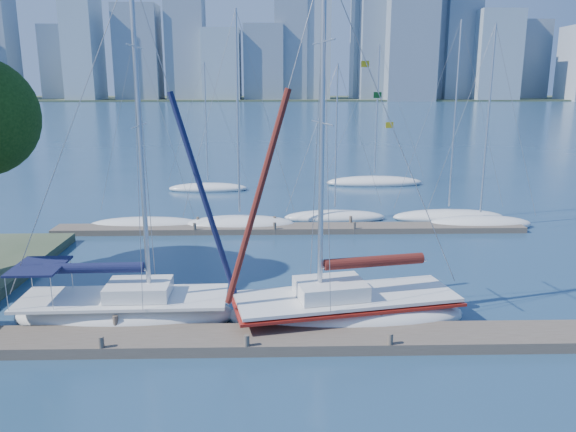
{
  "coord_description": "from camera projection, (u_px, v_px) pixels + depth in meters",
  "views": [
    {
      "loc": [
        0.99,
        -18.81,
        9.29
      ],
      "look_at": [
        1.56,
        4.0,
        3.86
      ],
      "focal_mm": 35.0,
      "sensor_mm": 36.0,
      "label": 1
    }
  ],
  "objects": [
    {
      "name": "bg_boat_4",
      "position": [
        448.0,
        216.0,
        39.05
      ],
      "size": [
        7.83,
        2.41,
        13.59
      ],
      "rotation": [
        0.0,
        0.0,
        0.04
      ],
      "color": "silver",
      "rests_on": "ground"
    },
    {
      "name": "bg_boat_3",
      "position": [
        335.0,
        217.0,
        38.99
      ],
      "size": [
        7.27,
        3.63,
        10.84
      ],
      "rotation": [
        0.0,
        0.0,
        0.25
      ],
      "color": "silver",
      "rests_on": "ground"
    },
    {
      "name": "bg_boat_0",
      "position": [
        147.0,
        224.0,
        36.81
      ],
      "size": [
        7.69,
        5.05,
        12.81
      ],
      "rotation": [
        0.0,
        0.0,
        -0.43
      ],
      "color": "silver",
      "rests_on": "ground"
    },
    {
      "name": "ground",
      "position": [
        248.0,
        345.0,
        20.42
      ],
      "size": [
        700.0,
        700.0,
        0.0
      ],
      "primitive_type": "plane",
      "color": "navy",
      "rests_on": "ground"
    },
    {
      "name": "bg_boat_5",
      "position": [
        480.0,
        223.0,
        36.97
      ],
      "size": [
        7.17,
        3.48,
        13.16
      ],
      "rotation": [
        0.0,
        0.0,
        -0.19
      ],
      "color": "silver",
      "rests_on": "ground"
    },
    {
      "name": "skyline",
      "position": [
        311.0,
        30.0,
        294.74
      ],
      "size": [
        502.77,
        51.31,
        106.65
      ],
      "color": "#7C92A1",
      "rests_on": "ground"
    },
    {
      "name": "bg_boat_7",
      "position": [
        374.0,
        182.0,
        52.34
      ],
      "size": [
        9.21,
        5.63,
        12.94
      ],
      "rotation": [
        0.0,
        0.0,
        -0.39
      ],
      "color": "silver",
      "rests_on": "ground"
    },
    {
      "name": "far_dock",
      "position": [
        290.0,
        228.0,
        35.99
      ],
      "size": [
        30.0,
        1.8,
        0.36
      ],
      "primitive_type": "cube",
      "color": "#51473B",
      "rests_on": "ground"
    },
    {
      "name": "sailboat_maroon",
      "position": [
        346.0,
        297.0,
        22.22
      ],
      "size": [
        9.82,
        4.87,
        14.06
      ],
      "rotation": [
        0.0,
        0.0,
        0.2
      ],
      "color": "silver",
      "rests_on": "ground"
    },
    {
      "name": "sailboat_navy",
      "position": [
        124.0,
        296.0,
        22.19
      ],
      "size": [
        8.84,
        3.09,
        13.86
      ],
      "rotation": [
        0.0,
        0.0,
        0.03
      ],
      "color": "silver",
      "rests_on": "ground"
    },
    {
      "name": "bg_boat_6",
      "position": [
        208.0,
        188.0,
        49.58
      ],
      "size": [
        7.02,
        2.3,
        11.3
      ],
      "rotation": [
        0.0,
        0.0,
        0.04
      ],
      "color": "silver",
      "rests_on": "ground"
    },
    {
      "name": "near_dock",
      "position": [
        248.0,
        340.0,
        20.37
      ],
      "size": [
        26.0,
        2.0,
        0.4
      ],
      "primitive_type": "cube",
      "color": "#51473B",
      "rests_on": "ground"
    },
    {
      "name": "far_shore",
      "position": [
        272.0,
        99.0,
        331.63
      ],
      "size": [
        800.0,
        100.0,
        1.5
      ],
      "primitive_type": "cube",
      "color": "#38472D",
      "rests_on": "ground"
    },
    {
      "name": "bg_boat_1",
      "position": [
        240.0,
        224.0,
        36.7
      ],
      "size": [
        7.7,
        4.16,
        14.04
      ],
      "rotation": [
        0.0,
        0.0,
        0.24
      ],
      "color": "silver",
      "rests_on": "ground"
    }
  ]
}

